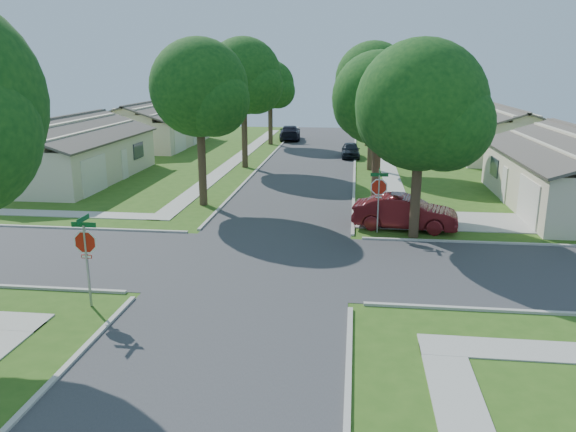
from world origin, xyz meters
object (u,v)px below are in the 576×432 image
(tree_e_far, at_px, (370,82))
(car_driveway, at_px, (405,212))
(tree_w_mid, at_px, (244,80))
(house_nw_near, at_px, (63,157))
(tree_e_near, at_px, (380,103))
(tree_w_far, at_px, (271,87))
(tree_ne_corner, at_px, (422,111))
(stop_sign_sw, at_px, (86,246))
(stop_sign_ne, at_px, (379,190))
(tree_w_near, at_px, (200,92))
(car_curb_east, at_px, (351,150))
(tree_e_mid, at_px, (374,83))
(car_curb_west, at_px, (290,133))
(house_ne_far, at_px, (503,138))
(house_nw_far, at_px, (152,130))

(tree_e_far, relative_size, car_driveway, 1.80)
(tree_w_mid, distance_m, house_nw_near, 13.77)
(tree_e_near, distance_m, tree_w_far, 26.71)
(tree_ne_corner, bearing_deg, stop_sign_sw, -141.16)
(stop_sign_ne, distance_m, tree_w_near, 11.07)
(tree_e_near, height_order, tree_ne_corner, tree_ne_corner)
(stop_sign_sw, xyz_separation_m, tree_e_near, (9.45, 13.71, 3.61))
(stop_sign_sw, relative_size, car_curb_east, 0.80)
(tree_e_mid, xyz_separation_m, car_curb_west, (-7.96, 16.59, -5.50))
(tree_w_far, height_order, house_ne_far, tree_w_far)
(tree_e_near, xyz_separation_m, house_ne_far, (11.24, 19.99, -4.13))
(tree_e_near, xyz_separation_m, car_driveway, (1.25, -3.51, -4.85))
(house_ne_far, bearing_deg, car_driveway, -113.04)
(tree_w_far, distance_m, house_nw_far, 12.19)
(car_curb_west, bearing_deg, tree_w_far, 62.50)
(tree_e_far, distance_m, tree_ne_corner, 29.85)
(stop_sign_ne, height_order, house_nw_near, house_nw_near)
(tree_e_mid, distance_m, car_curb_west, 19.20)
(tree_w_near, xyz_separation_m, tree_ne_corner, (11.00, -4.80, -0.52))
(tree_w_near, height_order, house_nw_far, tree_w_near)
(tree_e_near, xyz_separation_m, tree_e_far, (0.00, 25.00, 0.34))
(house_nw_far, height_order, car_curb_east, house_nw_far)
(tree_w_mid, bearing_deg, house_nw_far, 135.93)
(stop_sign_sw, relative_size, tree_e_near, 0.36)
(house_nw_near, bearing_deg, tree_ne_corner, -25.77)
(stop_sign_ne, height_order, tree_e_far, tree_e_far)
(stop_sign_ne, bearing_deg, car_curb_west, 103.50)
(tree_e_near, xyz_separation_m, house_nw_far, (-20.74, 22.99, -4.13))
(tree_e_far, xyz_separation_m, house_nw_far, (-20.75, -2.01, -4.46))
(tree_w_near, bearing_deg, stop_sign_ne, -24.74)
(stop_sign_sw, relative_size, tree_w_mid, 0.31)
(tree_w_far, distance_m, car_driveway, 30.79)
(tree_e_mid, height_order, car_curb_west, tree_e_mid)
(tree_e_mid, relative_size, car_curb_east, 2.48)
(tree_e_far, height_order, car_curb_east, tree_e_far)
(tree_e_far, bearing_deg, tree_e_near, -90.00)
(house_nw_far, xyz_separation_m, car_curb_east, (19.19, -5.35, -0.88))
(tree_e_far, xyz_separation_m, car_curb_west, (-7.95, 3.59, -5.23))
(tree_e_far, distance_m, tree_w_mid, 16.05)
(tree_e_mid, height_order, tree_w_near, tree_e_mid)
(tree_e_mid, distance_m, tree_e_far, 13.00)
(tree_w_mid, distance_m, tree_w_far, 13.04)
(stop_sign_sw, relative_size, tree_e_mid, 0.32)
(tree_w_mid, height_order, house_nw_near, tree_w_mid)
(stop_sign_ne, xyz_separation_m, tree_w_far, (-9.35, 29.31, 3.48))
(tree_w_far, bearing_deg, car_curb_west, 67.99)
(car_curb_east, bearing_deg, tree_e_mid, -76.58)
(stop_sign_ne, relative_size, tree_ne_corner, 0.34)
(tree_w_mid, distance_m, car_curb_east, 11.30)
(tree_e_near, bearing_deg, tree_w_near, 180.00)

